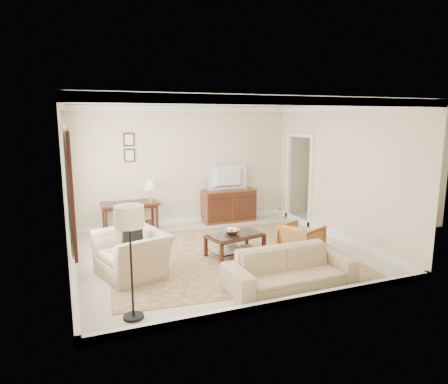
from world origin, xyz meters
TOP-DOWN VIEW (x-y plane):
  - room_shell at (0.00, 0.00)m, footprint 5.51×5.01m
  - annex_bedroom at (4.49, 1.15)m, footprint 3.00×2.70m
  - window_front at (-2.70, -0.70)m, footprint 0.12×1.56m
  - window_rear at (-2.70, 0.90)m, footprint 0.12×1.56m
  - doorway at (2.71, 1.50)m, footprint 0.10×1.12m
  - rug at (0.10, -0.15)m, footprint 4.74×4.16m
  - writing_desk at (-1.42, 2.08)m, footprint 1.29×0.65m
  - desk_chair at (-1.46, 2.43)m, footprint 0.48×0.48m
  - desk_lamp at (-0.92, 2.08)m, footprint 0.32×0.32m
  - framed_prints at (-1.32, 2.47)m, footprint 0.25×0.04m
  - sideboard at (1.08, 2.21)m, footprint 1.34×0.51m
  - tv at (1.08, 2.19)m, footprint 1.00×0.58m
  - coffee_table at (0.20, -0.28)m, footprint 1.15×0.82m
  - fruit_bowl at (0.15, -0.22)m, footprint 0.42×0.42m
  - book_a at (0.06, -0.21)m, footprint 0.28×0.07m
  - book_b at (0.32, -0.32)m, footprint 0.28×0.07m
  - striped_armchair at (1.34, -0.79)m, footprint 0.86×0.88m
  - club_armchair at (-1.77, -0.52)m, footprint 1.04×1.31m
  - backpack at (-1.76, -0.47)m, footprint 0.37×0.39m
  - sofa at (0.44, -1.91)m, footprint 2.05×0.62m
  - floor_lamp at (-2.01, -2.02)m, footprint 0.38×0.38m

SIDE VIEW (x-z plane):
  - rug at x=0.10m, z-range 0.00..0.01m
  - book_b at x=0.32m, z-range -0.02..0.36m
  - book_a at x=0.06m, z-range -0.02..0.36m
  - coffee_table at x=0.20m, z-range 0.11..0.56m
  - annex_bedroom at x=4.49m, z-range -1.11..1.79m
  - striped_armchair at x=1.34m, z-range 0.00..0.70m
  - sofa at x=0.44m, z-range 0.00..0.80m
  - sideboard at x=1.08m, z-range 0.00..0.82m
  - fruit_bowl at x=0.15m, z-range 0.44..0.54m
  - club_armchair at x=-1.77m, z-range 0.00..1.00m
  - desk_chair at x=-1.46m, z-range 0.00..1.05m
  - writing_desk at x=-1.42m, z-range 0.24..0.95m
  - backpack at x=-1.76m, z-range 0.55..0.95m
  - desk_lamp at x=-0.92m, z-range 0.71..1.21m
  - doorway at x=2.71m, z-range -0.05..2.20m
  - floor_lamp at x=-2.01m, z-range 0.51..2.04m
  - tv at x=1.08m, z-range 1.26..1.39m
  - window_front at x=-2.70m, z-range 0.65..2.45m
  - window_rear at x=-2.70m, z-range 0.65..2.45m
  - framed_prints at x=-1.32m, z-range 1.60..2.28m
  - room_shell at x=0.00m, z-range 1.02..3.93m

